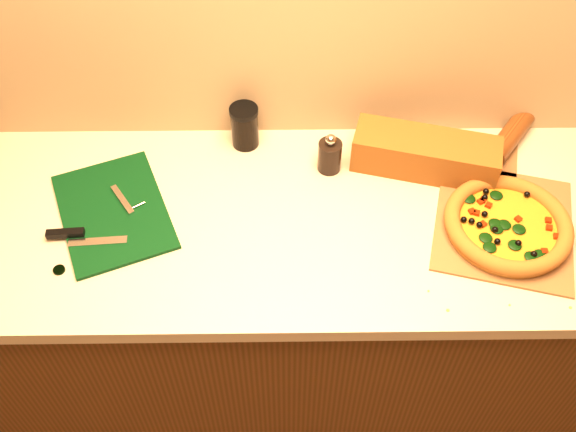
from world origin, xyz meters
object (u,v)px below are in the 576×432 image
object	(u,v)px
dark_jar	(245,126)
pizza	(508,225)
cutting_board	(112,212)
pepper_grinder	(330,155)
rolling_pin	(516,128)
pizza_peel	(504,220)

from	to	relation	value
dark_jar	pizza	bearing A→B (deg)	-26.33
cutting_board	dark_jar	xyz separation A→B (m)	(0.34, 0.26, 0.06)
pepper_grinder	rolling_pin	distance (m)	0.55
pepper_grinder	rolling_pin	world-z (taller)	pepper_grinder
pizza_peel	rolling_pin	xyz separation A→B (m)	(0.10, 0.32, 0.03)
pizza	pepper_grinder	distance (m)	0.49
pizza	cutting_board	xyz separation A→B (m)	(-1.00, 0.07, -0.02)
pizza_peel	rolling_pin	distance (m)	0.33
cutting_board	pepper_grinder	bearing A→B (deg)	-6.57
cutting_board	pepper_grinder	xyz separation A→B (m)	(0.57, 0.16, 0.04)
rolling_pin	dark_jar	bearing A→B (deg)	-178.30
pizza	pepper_grinder	bearing A→B (deg)	152.23
pizza_peel	pepper_grinder	bearing A→B (deg)	170.95
rolling_pin	pizza_peel	bearing A→B (deg)	-107.72
cutting_board	dark_jar	world-z (taller)	dark_jar
pizza_peel	pizza	size ratio (longest dim) A/B	1.70
cutting_board	rolling_pin	xyz separation A→B (m)	(1.10, 0.28, 0.02)
pizza	rolling_pin	distance (m)	0.37
cutting_board	pepper_grinder	world-z (taller)	pepper_grinder
pizza	dark_jar	distance (m)	0.74
pizza	rolling_pin	xyz separation A→B (m)	(0.10, 0.35, 0.00)
pizza	rolling_pin	size ratio (longest dim) A/B	0.88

